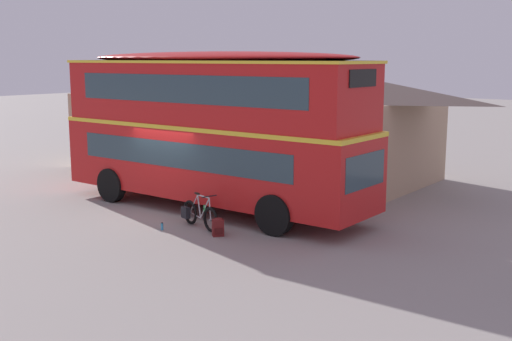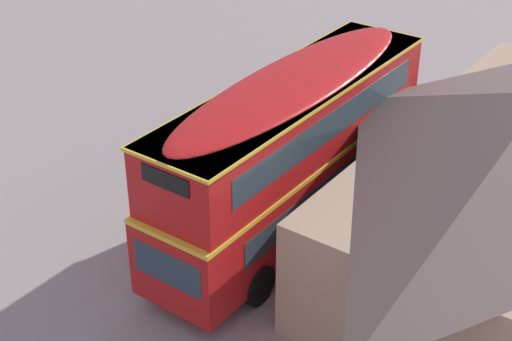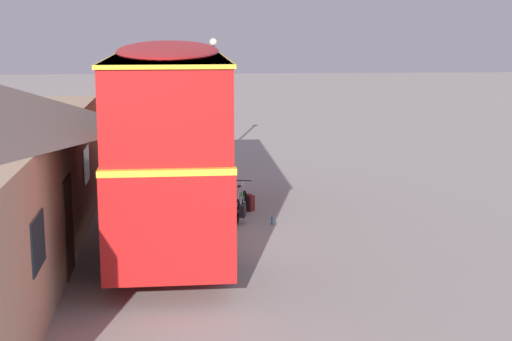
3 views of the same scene
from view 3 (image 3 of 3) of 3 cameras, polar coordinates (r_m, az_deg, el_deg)
ground_plane at (r=18.69m, az=-3.65°, el=-5.28°), size 120.00×120.00×0.00m
double_decker_bus at (r=18.87m, az=-6.49°, el=3.06°), size 10.58×2.90×4.79m
touring_bicycle at (r=20.49m, az=-1.17°, el=-2.71°), size 1.70×0.58×0.98m
backpack_on_ground at (r=21.48m, az=-0.57°, el=-2.37°), size 0.35×0.36×0.49m
water_bottle_blue_sports at (r=20.04m, az=1.22°, el=-3.83°), size 0.07×0.07×0.21m
street_lamp at (r=28.61m, az=-3.20°, el=6.33°), size 0.28×0.28×4.66m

